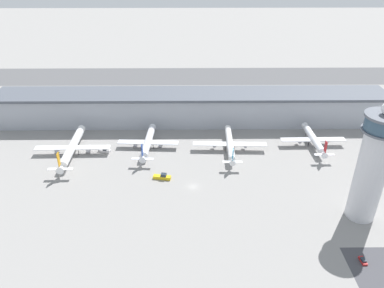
{
  "coord_description": "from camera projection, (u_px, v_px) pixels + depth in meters",
  "views": [
    {
      "loc": [
        -1.86,
        -143.12,
        102.54
      ],
      "look_at": [
        -0.21,
        20.38,
        11.55
      ],
      "focal_mm": 35.0,
      "sensor_mm": 36.0,
      "label": 1
    }
  ],
  "objects": [
    {
      "name": "service_truck_fuel",
      "position": [
        105.0,
        150.0,
        202.9
      ],
      "size": [
        7.31,
        4.43,
        2.46
      ],
      "color": "black",
      "rests_on": "ground"
    },
    {
      "name": "car_black_suv",
      "position": [
        363.0,
        261.0,
        134.37
      ],
      "size": [
        1.94,
        4.16,
        1.37
      ],
      "color": "black",
      "rests_on": "ground"
    },
    {
      "name": "airplane_gate_alpha",
      "position": [
        72.0,
        148.0,
        198.18
      ],
      "size": [
        39.96,
        45.21,
        13.63
      ],
      "color": "white",
      "rests_on": "ground"
    },
    {
      "name": "control_tower",
      "position": [
        373.0,
        165.0,
        145.0
      ],
      "size": [
        15.04,
        15.04,
        51.16
      ],
      "color": "silver",
      "rests_on": "ground"
    },
    {
      "name": "airplane_gate_bravo",
      "position": [
        148.0,
        142.0,
        204.48
      ],
      "size": [
        33.4,
        38.3,
        12.41
      ],
      "color": "silver",
      "rests_on": "ground"
    },
    {
      "name": "ground_plane",
      "position": [
        193.0,
        187.0,
        174.93
      ],
      "size": [
        1000.0,
        1000.0,
        0.0
      ],
      "primitive_type": "plane",
      "color": "gray"
    },
    {
      "name": "airplane_gate_charlie",
      "position": [
        230.0,
        144.0,
        201.79
      ],
      "size": [
        40.06,
        39.65,
        11.81
      ],
      "color": "white",
      "rests_on": "ground"
    },
    {
      "name": "runway_strip",
      "position": [
        191.0,
        76.0,
        313.12
      ],
      "size": [
        358.71,
        44.0,
        0.01
      ],
      "primitive_type": "cube",
      "color": "#515154",
      "rests_on": "ground"
    },
    {
      "name": "airplane_gate_delta",
      "position": [
        314.0,
        139.0,
        206.37
      ],
      "size": [
        35.74,
        35.96,
        12.26
      ],
      "color": "white",
      "rests_on": "ground"
    },
    {
      "name": "terminal_building",
      "position": [
        192.0,
        107.0,
        231.31
      ],
      "size": [
        239.14,
        25.0,
        19.47
      ],
      "color": "#A3A8B2",
      "rests_on": "ground"
    },
    {
      "name": "service_truck_catering",
      "position": [
        162.0,
        177.0,
        180.22
      ],
      "size": [
        8.75,
        3.83,
        2.91
      ],
      "color": "black",
      "rests_on": "ground"
    }
  ]
}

